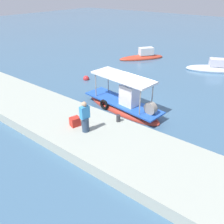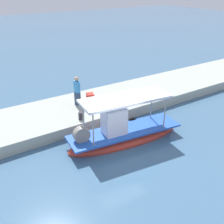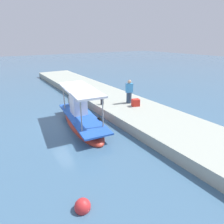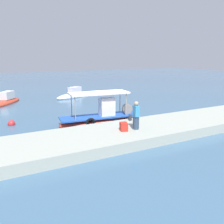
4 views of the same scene
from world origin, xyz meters
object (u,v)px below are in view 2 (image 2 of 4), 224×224
at_px(cargo_crate, 90,97).
at_px(mooring_bollard, 81,116).
at_px(main_fishing_boat, 123,133).
at_px(fisherman_near_bollard, 77,92).

bearing_deg(cargo_crate, mooring_bollard, 48.67).
bearing_deg(main_fishing_boat, fisherman_near_bollard, -83.67).
bearing_deg(fisherman_near_bollard, main_fishing_boat, 96.33).
bearing_deg(mooring_bollard, cargo_crate, -131.33).
relative_size(fisherman_near_bollard, cargo_crate, 3.36).
height_order(fisherman_near_bollard, cargo_crate, fisherman_near_bollard).
height_order(main_fishing_boat, fisherman_near_bollard, main_fishing_boat).
height_order(fisherman_near_bollard, mooring_bollard, fisherman_near_bollard).
relative_size(main_fishing_boat, cargo_crate, 12.01).
xyz_separation_m(main_fishing_boat, fisherman_near_bollard, (0.47, -4.20, 0.99)).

